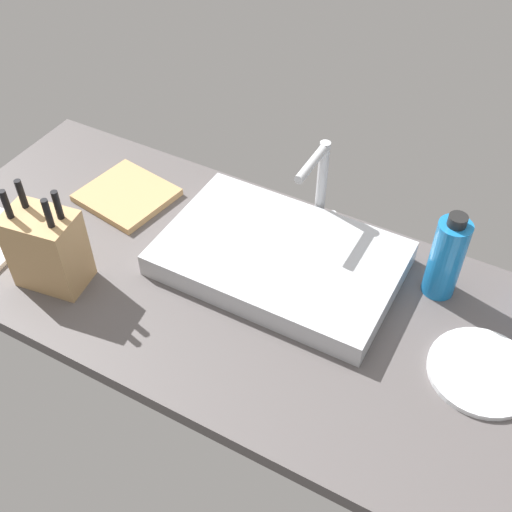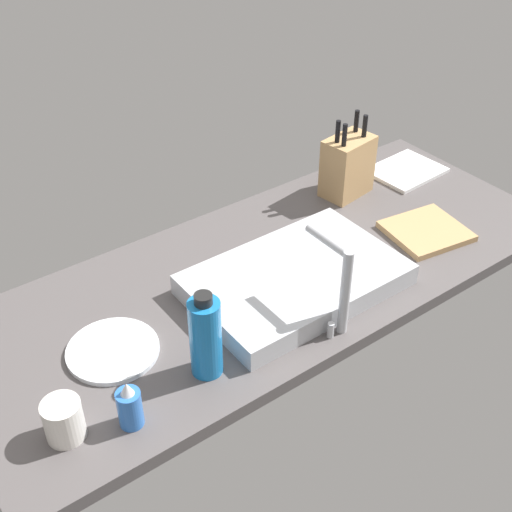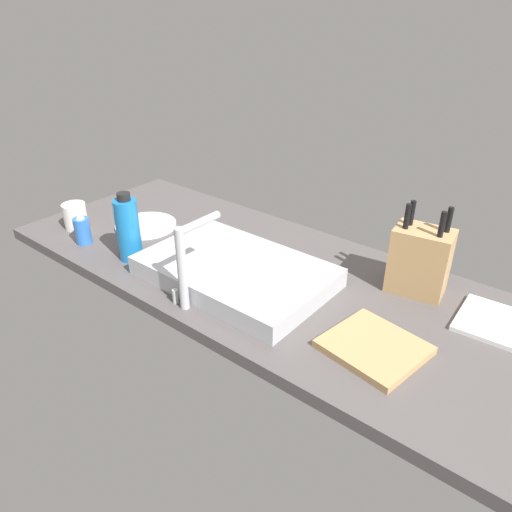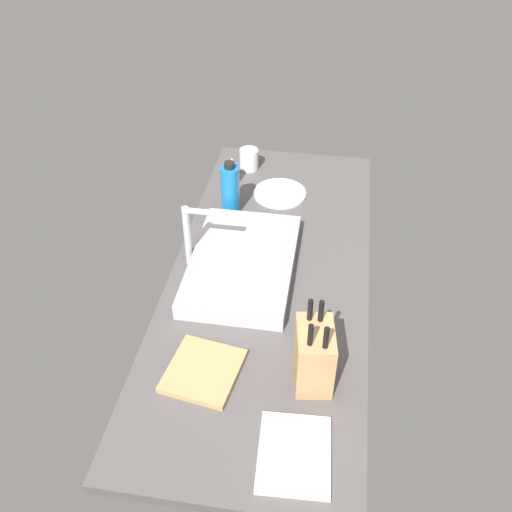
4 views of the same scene
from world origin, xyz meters
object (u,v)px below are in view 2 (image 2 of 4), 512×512
(soap_bottle, at_px, (130,407))
(coffee_mug, at_px, (64,420))
(knife_block, at_px, (347,166))
(dish_towel, at_px, (406,171))
(sink_basin, at_px, (294,280))
(faucet, at_px, (340,281))
(cutting_board, at_px, (426,231))
(water_bottle, at_px, (205,337))
(dinner_plate, at_px, (113,350))

(soap_bottle, distance_m, coffee_mug, 0.13)
(knife_block, xyz_separation_m, dish_towel, (-0.24, 0.02, -0.09))
(sink_basin, height_order, knife_block, knife_block)
(faucet, distance_m, cutting_board, 0.49)
(cutting_board, distance_m, soap_bottle, 0.98)
(sink_basin, relative_size, faucet, 2.30)
(knife_block, bearing_deg, faucet, 37.03)
(cutting_board, bearing_deg, faucet, 16.43)
(water_bottle, bearing_deg, sink_basin, -162.31)
(sink_basin, distance_m, coffee_mug, 0.65)
(sink_basin, xyz_separation_m, cutting_board, (-0.45, 0.03, -0.02))
(dish_towel, bearing_deg, water_bottle, 19.46)
(dinner_plate, bearing_deg, faucet, 153.13)
(cutting_board, xyz_separation_m, coffee_mug, (1.09, 0.06, 0.04))
(faucet, height_order, water_bottle, faucet)
(knife_block, xyz_separation_m, soap_bottle, (0.94, 0.40, -0.05))
(sink_basin, bearing_deg, cutting_board, 176.05)
(cutting_board, distance_m, dish_towel, 0.35)
(cutting_board, bearing_deg, knife_block, -84.13)
(soap_bottle, height_order, dinner_plate, soap_bottle)
(soap_bottle, bearing_deg, knife_block, -156.88)
(sink_basin, bearing_deg, dish_towel, -159.68)
(knife_block, relative_size, cutting_board, 1.21)
(soap_bottle, bearing_deg, sink_basin, -165.48)
(knife_block, distance_m, cutting_board, 0.31)
(faucet, height_order, coffee_mug, faucet)
(faucet, distance_m, soap_bottle, 0.53)
(faucet, bearing_deg, cutting_board, -163.57)
(sink_basin, bearing_deg, knife_block, -147.42)
(coffee_mug, bearing_deg, soap_bottle, 157.35)
(faucet, relative_size, dish_towel, 1.03)
(sink_basin, xyz_separation_m, knife_block, (-0.42, -0.27, 0.07))
(sink_basin, bearing_deg, coffee_mug, 7.74)
(soap_bottle, height_order, coffee_mug, soap_bottle)
(sink_basin, height_order, dish_towel, sink_basin)
(cutting_board, height_order, dish_towel, cutting_board)
(soap_bottle, xyz_separation_m, dish_towel, (-1.18, -0.38, -0.04))
(faucet, relative_size, cutting_board, 1.10)
(water_bottle, bearing_deg, knife_block, -153.50)
(coffee_mug, bearing_deg, dish_towel, -165.72)
(soap_bottle, bearing_deg, water_bottle, -170.81)
(sink_basin, height_order, water_bottle, water_bottle)
(dinner_plate, bearing_deg, water_bottle, 129.54)
(faucet, bearing_deg, sink_basin, -93.15)
(sink_basin, xyz_separation_m, water_bottle, (0.33, 0.10, 0.07))
(cutting_board, xyz_separation_m, soap_bottle, (0.97, 0.11, 0.04))
(cutting_board, relative_size, dish_towel, 0.93)
(knife_block, relative_size, dinner_plate, 1.19)
(water_bottle, xyz_separation_m, coffee_mug, (0.32, -0.02, -0.05))
(cutting_board, bearing_deg, water_bottle, 5.40)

